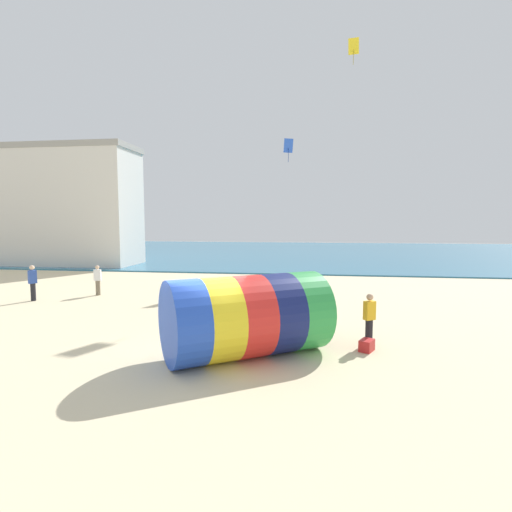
# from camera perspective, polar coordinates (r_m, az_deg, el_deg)

# --- Properties ---
(ground_plane) EXTENTS (120.00, 120.00, 0.00)m
(ground_plane) POSITION_cam_1_polar(r_m,az_deg,el_deg) (12.40, -7.43, -14.15)
(ground_plane) COLOR beige
(sea) EXTENTS (120.00, 40.00, 0.10)m
(sea) POSITION_cam_1_polar(r_m,az_deg,el_deg) (49.52, 4.22, 0.58)
(sea) COLOR teal
(sea) RESTS_ON ground
(giant_inflatable_tube) EXTENTS (5.34, 4.64, 2.45)m
(giant_inflatable_tube) POSITION_cam_1_polar(r_m,az_deg,el_deg) (12.06, -1.21, -8.59)
(giant_inflatable_tube) COLOR blue
(giant_inflatable_tube) RESTS_ON ground
(kite_handler) EXTENTS (0.42, 0.38, 1.69)m
(kite_handler) POSITION_cam_1_polar(r_m,az_deg,el_deg) (13.76, 15.88, -8.59)
(kite_handler) COLOR black
(kite_handler) RESTS_ON ground
(kite_yellow_diamond) EXTENTS (0.75, 0.41, 1.73)m
(kite_yellow_diamond) POSITION_cam_1_polar(r_m,az_deg,el_deg) (31.57, 13.77, 27.05)
(kite_yellow_diamond) COLOR yellow
(kite_blue_diamond) EXTENTS (0.68, 0.46, 1.59)m
(kite_blue_diamond) POSITION_cam_1_polar(r_m,az_deg,el_deg) (28.67, 4.65, 15.39)
(kite_blue_diamond) COLOR blue
(bystander_near_water) EXTENTS (0.40, 0.30, 1.63)m
(bystander_near_water) POSITION_cam_1_polar(r_m,az_deg,el_deg) (23.27, -21.68, -3.21)
(bystander_near_water) COLOR #726651
(bystander_near_water) RESTS_ON ground
(bystander_mid_beach) EXTENTS (0.37, 0.42, 1.81)m
(bystander_mid_beach) POSITION_cam_1_polar(r_m,az_deg,el_deg) (23.07, -29.28, -3.31)
(bystander_mid_beach) COLOR black
(bystander_mid_beach) RESTS_ON ground
(promenade_building) EXTENTS (14.14, 5.08, 10.46)m
(promenade_building) POSITION_cam_1_polar(r_m,az_deg,el_deg) (39.79, -26.39, 6.37)
(promenade_building) COLOR silver
(promenade_building) RESTS_ON ground
(cooler_box) EXTENTS (0.56, 0.63, 0.36)m
(cooler_box) POSITION_cam_1_polar(r_m,az_deg,el_deg) (13.25, 15.54, -12.20)
(cooler_box) COLOR red
(cooler_box) RESTS_ON ground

